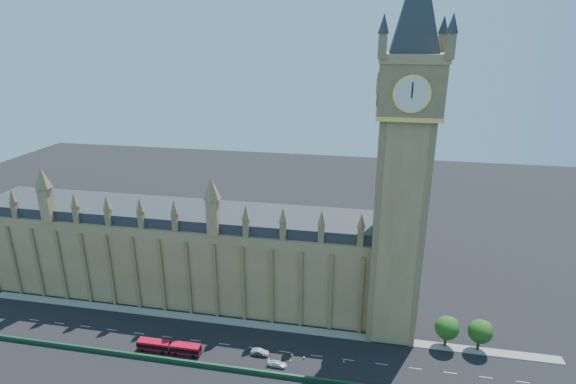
% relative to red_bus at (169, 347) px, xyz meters
% --- Properties ---
extents(ground, '(400.00, 400.00, 0.00)m').
position_rel_red_bus_xyz_m(ground, '(16.72, 5.53, -1.47)').
color(ground, black).
rests_on(ground, ground).
extents(palace_westminster, '(120.00, 20.00, 28.00)m').
position_rel_red_bus_xyz_m(palace_westminster, '(-8.28, 27.53, 12.39)').
color(palace_westminster, '#977449').
rests_on(palace_westminster, ground).
extents(elizabeth_tower, '(20.59, 20.59, 105.00)m').
position_rel_red_bus_xyz_m(elizabeth_tower, '(54.72, 19.53, 53.08)').
color(elizabeth_tower, '#977449').
rests_on(elizabeth_tower, ground).
extents(bridge_parapet, '(160.00, 0.60, 1.20)m').
position_rel_red_bus_xyz_m(bridge_parapet, '(16.72, -3.47, -0.87)').
color(bridge_parapet, '#1E4C2D').
rests_on(bridge_parapet, ground).
extents(kerb_north, '(160.00, 3.00, 0.16)m').
position_rel_red_bus_xyz_m(kerb_north, '(16.72, 15.03, -1.39)').
color(kerb_north, gray).
rests_on(kerb_north, ground).
extents(tree_east_near, '(6.00, 6.00, 8.50)m').
position_rel_red_bus_xyz_m(tree_east_near, '(68.94, 15.62, 4.17)').
color(tree_east_near, '#382619').
rests_on(tree_east_near, ground).
extents(tree_east_far, '(6.00, 6.00, 8.50)m').
position_rel_red_bus_xyz_m(tree_east_far, '(76.94, 15.62, 4.17)').
color(tree_east_far, '#382619').
rests_on(tree_east_far, ground).
extents(red_bus, '(16.49, 2.75, 2.80)m').
position_rel_red_bus_xyz_m(red_bus, '(0.00, 0.00, 0.00)').
color(red_bus, red).
rests_on(red_bus, ground).
extents(car_grey, '(3.77, 1.61, 1.27)m').
position_rel_red_bus_xyz_m(car_grey, '(23.00, 2.89, -0.84)').
color(car_grey, '#3C3E44').
rests_on(car_grey, ground).
extents(car_silver, '(4.39, 1.56, 1.44)m').
position_rel_red_bus_xyz_m(car_silver, '(22.72, 3.34, -0.75)').
color(car_silver, '#B2B4BA').
rests_on(car_silver, ground).
extents(car_white, '(4.69, 2.03, 1.35)m').
position_rel_red_bus_xyz_m(car_white, '(27.91, 0.05, -0.80)').
color(car_white, silver).
rests_on(car_white, ground).
extents(cone_a, '(0.62, 0.62, 0.77)m').
position_rel_red_bus_xyz_m(cone_a, '(33.86, 3.80, -1.10)').
color(cone_a, black).
rests_on(cone_a, ground).
extents(cone_b, '(0.53, 0.53, 0.73)m').
position_rel_red_bus_xyz_m(cone_b, '(30.72, 4.27, -1.11)').
color(cone_b, black).
rests_on(cone_b, ground).
extents(cone_c, '(0.49, 0.49, 0.63)m').
position_rel_red_bus_xyz_m(cone_c, '(43.65, 4.33, -1.16)').
color(cone_c, black).
rests_on(cone_c, ground).
extents(cone_d, '(0.47, 0.47, 0.63)m').
position_rel_red_bus_xyz_m(cone_d, '(30.72, 2.16, -1.16)').
color(cone_d, black).
rests_on(cone_d, ground).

